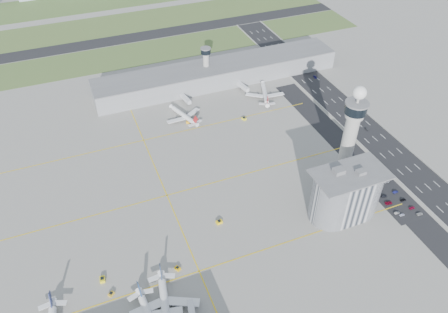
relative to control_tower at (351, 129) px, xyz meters
name	(u,v)px	position (x,y,z in m)	size (l,w,h in m)	color
ground	(246,211)	(-72.00, -8.00, -35.04)	(1000.00, 1000.00, 0.00)	#98968E
grass_strip_0	(130,55)	(-92.00, 217.00, -35.00)	(480.00, 50.00, 0.08)	#405C2B
grass_strip_1	(115,25)	(-92.00, 292.00, -35.00)	(480.00, 60.00, 0.08)	#47632F
grass_strip_2	(102,0)	(-92.00, 372.00, -35.00)	(480.00, 70.00, 0.08)	#516A32
runway	(122,39)	(-92.00, 254.00, -34.98)	(480.00, 22.00, 0.10)	black
highway	(403,164)	(43.00, -8.00, -34.99)	(28.00, 500.00, 0.10)	black
barrier_left	(386,168)	(29.00, -8.00, -34.44)	(0.60, 500.00, 1.20)	#9E9E99
barrier_right	(420,158)	(57.00, -8.00, -34.44)	(0.60, 500.00, 1.20)	#9E9E99
landside_road	(381,183)	(18.00, -18.00, -35.00)	(18.00, 260.00, 0.08)	black
parking_lot	(391,196)	(16.00, -30.00, -34.99)	(20.00, 44.00, 0.10)	black
taxiway_line_h_0	(199,271)	(-112.00, -38.00, -35.04)	(260.00, 0.60, 0.01)	yellow
taxiway_line_h_1	(167,195)	(-112.00, 22.00, -35.04)	(260.00, 0.60, 0.01)	yellow
taxiway_line_h_2	(144,140)	(-112.00, 82.00, -35.04)	(260.00, 0.60, 0.01)	yellow
taxiway_line_v	(167,195)	(-112.00, 22.00, -35.04)	(0.60, 260.00, 0.01)	yellow
control_tower	(351,129)	(0.00, 0.00, 0.00)	(14.00, 14.00, 64.50)	#ADAAA5
secondary_tower	(206,62)	(-42.00, 142.00, -16.24)	(8.60, 8.60, 31.90)	#ADAAA5
admin_building	(346,194)	(-20.01, -30.00, -19.74)	(42.00, 24.00, 33.50)	#B2B2B7
terminal_pier	(218,73)	(-32.00, 140.00, -27.14)	(210.00, 32.00, 15.80)	gray
airplane_near_c	(165,305)	(-134.36, -53.39, -29.44)	(39.97, 33.98, 11.19)	white
airplane_far_a	(183,113)	(-76.90, 97.93, -30.14)	(35.01, 29.76, 9.80)	white
airplane_far_b	(265,91)	(-5.82, 102.61, -29.80)	(37.40, 31.79, 10.47)	white
jet_bridge_far_0	(182,96)	(-70.00, 124.00, -32.19)	(14.00, 3.00, 5.70)	silver
jet_bridge_far_1	(238,84)	(-20.00, 124.00, -32.19)	(14.00, 3.00, 5.70)	silver
tug_0	(102,279)	(-159.47, -24.92, -33.97)	(2.53, 3.68, 2.14)	yellow
tug_1	(111,294)	(-156.85, -34.92, -34.17)	(2.05, 2.99, 1.74)	gold
tug_2	(178,268)	(-121.97, -32.62, -34.17)	(2.06, 3.00, 1.74)	#F1B507
tug_3	(219,222)	(-90.26, -11.00, -34.01)	(2.44, 3.55, 2.07)	yellow
tug_4	(188,121)	(-75.39, 91.19, -34.01)	(2.45, 3.56, 2.07)	#F2A214
tug_5	(244,118)	(-34.78, 78.98, -34.01)	(2.44, 3.55, 2.06)	yellow
car_lot_0	(402,215)	(11.57, -45.57, -34.47)	(1.35, 3.36, 1.15)	white
car_lot_1	(397,213)	(9.85, -43.19, -34.46)	(1.24, 3.55, 1.17)	gray
car_lot_2	(389,203)	(10.49, -34.69, -34.41)	(2.10, 4.55, 1.26)	maroon
car_lot_3	(384,196)	(11.52, -28.83, -34.46)	(1.64, 4.04, 1.17)	#20212A
car_lot_4	(377,189)	(11.54, -22.43, -34.39)	(1.55, 3.85, 1.31)	navy
car_lot_5	(369,182)	(10.75, -14.50, -34.41)	(1.33, 3.83, 1.26)	silver
car_lot_6	(420,214)	(21.69, -48.82, -34.49)	(1.84, 3.98, 1.11)	#ADADAD
car_lot_7	(412,208)	(20.85, -43.20, -34.49)	(1.54, 3.79, 1.10)	maroon
car_lot_8	(403,200)	(20.27, -35.89, -34.41)	(1.49, 3.69, 1.26)	black
car_lot_9	(395,192)	(20.51, -28.47, -34.44)	(1.28, 3.66, 1.21)	#131655
car_lot_10	(386,181)	(21.42, -18.60, -34.45)	(1.97, 4.26, 1.18)	#B3B5C1
car_lot_11	(380,174)	(21.91, -11.51, -34.40)	(1.81, 4.44, 1.29)	#93949A
car_hw_1	(367,129)	(43.94, 32.90, -34.46)	(1.23, 3.52, 1.16)	black
car_hw_2	(315,77)	(48.89, 114.36, -34.42)	(2.06, 4.47, 1.24)	navy
car_hw_4	(272,51)	(36.79, 173.20, -34.42)	(1.46, 3.63, 1.24)	gray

